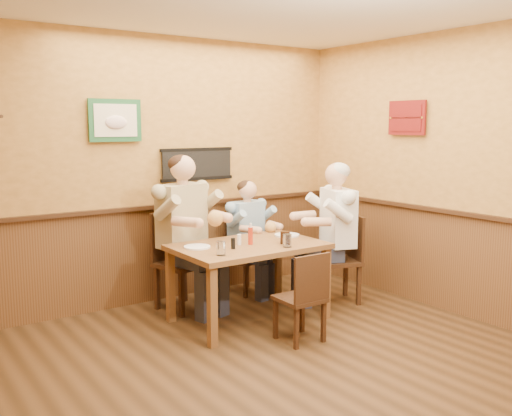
{
  "coord_description": "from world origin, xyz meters",
  "views": [
    {
      "loc": [
        -2.33,
        -3.01,
        1.88
      ],
      "look_at": [
        0.72,
        1.34,
        1.1
      ],
      "focal_mm": 40.0,
      "sensor_mm": 36.0,
      "label": 1
    }
  ],
  "objects_px": {
    "chair_right_end": "(337,259)",
    "salt_shaker": "(239,240)",
    "diner_blue_polo": "(246,243)",
    "hot_sauce_bottle": "(250,235)",
    "chair_back_left": "(182,262)",
    "diner_white_elder": "(338,240)",
    "water_glass_mid": "(287,241)",
    "dining_table": "(249,254)",
    "diner_tan_shirt": "(182,241)",
    "chair_back_right": "(246,258)",
    "cola_tumbler": "(285,237)",
    "chair_near_side": "(300,296)",
    "pepper_shaker": "(233,243)",
    "water_glass_left": "(221,248)"
  },
  "relations": [
    {
      "from": "hot_sauce_bottle",
      "to": "pepper_shaker",
      "type": "xyz_separation_m",
      "value": [
        -0.24,
        -0.07,
        -0.04
      ]
    },
    {
      "from": "chair_back_right",
      "to": "chair_near_side",
      "type": "height_order",
      "value": "same"
    },
    {
      "from": "water_glass_mid",
      "to": "pepper_shaker",
      "type": "xyz_separation_m",
      "value": [
        -0.45,
        0.22,
        -0.01
      ]
    },
    {
      "from": "dining_table",
      "to": "diner_blue_polo",
      "type": "relative_size",
      "value": 1.23
    },
    {
      "from": "dining_table",
      "to": "chair_near_side",
      "type": "bearing_deg",
      "value": -84.77
    },
    {
      "from": "water_glass_left",
      "to": "chair_back_right",
      "type": "bearing_deg",
      "value": 46.89
    },
    {
      "from": "diner_white_elder",
      "to": "hot_sauce_bottle",
      "type": "distance_m",
      "value": 1.11
    },
    {
      "from": "dining_table",
      "to": "salt_shaker",
      "type": "height_order",
      "value": "salt_shaker"
    },
    {
      "from": "diner_blue_polo",
      "to": "hot_sauce_bottle",
      "type": "relative_size",
      "value": 6.2
    },
    {
      "from": "dining_table",
      "to": "diner_tan_shirt",
      "type": "height_order",
      "value": "diner_tan_shirt"
    },
    {
      "from": "diner_blue_polo",
      "to": "diner_white_elder",
      "type": "bearing_deg",
      "value": -62.14
    },
    {
      "from": "chair_back_right",
      "to": "diner_tan_shirt",
      "type": "bearing_deg",
      "value": 179.31
    },
    {
      "from": "chair_near_side",
      "to": "water_glass_mid",
      "type": "relative_size",
      "value": 6.53
    },
    {
      "from": "chair_right_end",
      "to": "salt_shaker",
      "type": "xyz_separation_m",
      "value": [
        -1.19,
        0.08,
        0.33
      ]
    },
    {
      "from": "chair_back_left",
      "to": "chair_back_right",
      "type": "bearing_deg",
      "value": -6.44
    },
    {
      "from": "water_glass_mid",
      "to": "hot_sauce_bottle",
      "type": "xyz_separation_m",
      "value": [
        -0.21,
        0.3,
        0.03
      ]
    },
    {
      "from": "chair_near_side",
      "to": "water_glass_left",
      "type": "distance_m",
      "value": 0.8
    },
    {
      "from": "chair_right_end",
      "to": "diner_blue_polo",
      "type": "bearing_deg",
      "value": -123.43
    },
    {
      "from": "diner_white_elder",
      "to": "cola_tumbler",
      "type": "distance_m",
      "value": 0.83
    },
    {
      "from": "cola_tumbler",
      "to": "chair_back_right",
      "type": "bearing_deg",
      "value": 78.24
    },
    {
      "from": "chair_back_right",
      "to": "chair_right_end",
      "type": "xyz_separation_m",
      "value": [
        0.6,
        -0.83,
        0.07
      ]
    },
    {
      "from": "chair_near_side",
      "to": "hot_sauce_bottle",
      "type": "distance_m",
      "value": 0.81
    },
    {
      "from": "dining_table",
      "to": "cola_tumbler",
      "type": "height_order",
      "value": "cola_tumbler"
    },
    {
      "from": "salt_shaker",
      "to": "water_glass_left",
      "type": "bearing_deg",
      "value": -143.76
    },
    {
      "from": "chair_right_end",
      "to": "chair_back_right",
      "type": "bearing_deg",
      "value": -123.43
    },
    {
      "from": "chair_right_end",
      "to": "diner_white_elder",
      "type": "relative_size",
      "value": 0.7
    },
    {
      "from": "dining_table",
      "to": "water_glass_mid",
      "type": "bearing_deg",
      "value": -55.28
    },
    {
      "from": "water_glass_mid",
      "to": "cola_tumbler",
      "type": "bearing_deg",
      "value": 59.87
    },
    {
      "from": "chair_back_left",
      "to": "salt_shaker",
      "type": "height_order",
      "value": "chair_back_left"
    },
    {
      "from": "cola_tumbler",
      "to": "salt_shaker",
      "type": "bearing_deg",
      "value": 151.83
    },
    {
      "from": "chair_back_left",
      "to": "diner_white_elder",
      "type": "xyz_separation_m",
      "value": [
        1.46,
        -0.72,
        0.17
      ]
    },
    {
      "from": "diner_white_elder",
      "to": "water_glass_left",
      "type": "height_order",
      "value": "diner_white_elder"
    },
    {
      "from": "diner_tan_shirt",
      "to": "pepper_shaker",
      "type": "bearing_deg",
      "value": -93.93
    },
    {
      "from": "chair_back_right",
      "to": "chair_near_side",
      "type": "distance_m",
      "value": 1.53
    },
    {
      "from": "chair_back_right",
      "to": "diner_white_elder",
      "type": "height_order",
      "value": "diner_white_elder"
    },
    {
      "from": "chair_right_end",
      "to": "hot_sauce_bottle",
      "type": "height_order",
      "value": "same"
    },
    {
      "from": "diner_blue_polo",
      "to": "chair_back_left",
      "type": "bearing_deg",
      "value": 179.31
    },
    {
      "from": "chair_near_side",
      "to": "salt_shaker",
      "type": "bearing_deg",
      "value": -76.52
    },
    {
      "from": "chair_right_end",
      "to": "chair_near_side",
      "type": "relative_size",
      "value": 1.17
    },
    {
      "from": "diner_tan_shirt",
      "to": "dining_table",
      "type": "bearing_deg",
      "value": -74.91
    },
    {
      "from": "diner_tan_shirt",
      "to": "water_glass_mid",
      "type": "distance_m",
      "value": 1.14
    },
    {
      "from": "cola_tumbler",
      "to": "pepper_shaker",
      "type": "distance_m",
      "value": 0.54
    },
    {
      "from": "chair_back_left",
      "to": "cola_tumbler",
      "type": "relative_size",
      "value": 8.25
    },
    {
      "from": "diner_blue_polo",
      "to": "hot_sauce_bottle",
      "type": "xyz_separation_m",
      "value": [
        -0.49,
        -0.79,
        0.27
      ]
    },
    {
      "from": "diner_blue_polo",
      "to": "hot_sauce_bottle",
      "type": "height_order",
      "value": "diner_blue_polo"
    },
    {
      "from": "diner_blue_polo",
      "to": "salt_shaker",
      "type": "xyz_separation_m",
      "value": [
        -0.59,
        -0.75,
        0.23
      ]
    },
    {
      "from": "diner_tan_shirt",
      "to": "water_glass_mid",
      "type": "bearing_deg",
      "value": -72.96
    },
    {
      "from": "chair_back_left",
      "to": "water_glass_left",
      "type": "relative_size",
      "value": 8.15
    },
    {
      "from": "water_glass_left",
      "to": "water_glass_mid",
      "type": "xyz_separation_m",
      "value": [
        0.68,
        -0.07,
        0.0
      ]
    },
    {
      "from": "water_glass_mid",
      "to": "hot_sauce_bottle",
      "type": "height_order",
      "value": "hot_sauce_bottle"
    }
  ]
}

